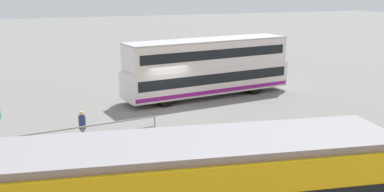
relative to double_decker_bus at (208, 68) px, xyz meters
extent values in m
plane|color=slate|center=(3.16, 1.77, -1.95)|extent=(160.00, 160.00, 0.00)
cube|color=white|center=(-0.01, 0.00, -0.73)|extent=(11.79, 4.25, 1.74)
cube|color=white|center=(-0.01, 0.00, 0.95)|extent=(11.44, 4.10, 1.63)
cube|color=black|center=(-0.01, 0.00, -0.52)|extent=(11.23, 4.19, 0.64)
cube|color=black|center=(-0.01, 0.00, 1.03)|extent=(10.87, 4.04, 0.60)
cube|color=#8C198C|center=(-0.01, 0.00, -1.35)|extent=(11.57, 4.26, 0.24)
cube|color=#B2B2B7|center=(-0.01, 0.00, 1.82)|extent=(11.44, 4.10, 0.10)
cylinder|color=black|center=(3.53, 0.57, -1.45)|extent=(1.37, 2.51, 1.00)
cylinder|color=black|center=(-3.14, -0.51, -1.45)|extent=(1.37, 2.51, 1.00)
cube|color=gray|center=(8.48, 17.28, 1.49)|extent=(12.95, 4.25, 0.20)
cylinder|color=#4C3F2D|center=(9.00, 7.05, -1.54)|extent=(0.14, 0.14, 0.82)
cylinder|color=#4C3F2D|center=(9.01, 6.83, -1.54)|extent=(0.14, 0.14, 0.82)
cylinder|color=navy|center=(9.00, 6.94, -0.81)|extent=(0.33, 0.33, 0.63)
sphere|color=beige|center=(9.00, 6.94, -0.39)|extent=(0.22, 0.22, 0.22)
cube|color=gray|center=(9.05, 7.39, -0.90)|extent=(7.05, 1.08, 0.06)
cube|color=gray|center=(9.05, 7.39, -1.40)|extent=(7.05, 1.08, 0.06)
cylinder|color=gray|center=(5.53, 6.88, -1.43)|extent=(0.07, 0.07, 1.05)
cylinder|color=gray|center=(9.05, 7.39, -1.43)|extent=(0.07, 0.07, 1.05)
camera|label=1|loc=(11.07, 27.58, 5.40)|focal=42.71mm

